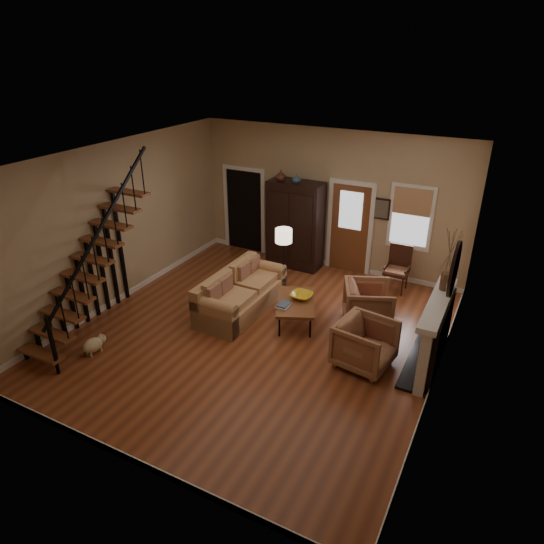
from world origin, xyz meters
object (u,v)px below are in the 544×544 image
at_px(armoire, 295,225).
at_px(armchair_left, 365,344).
at_px(sofa, 241,292).
at_px(floor_lamp, 283,263).
at_px(side_chair, 397,269).
at_px(coffee_table, 296,311).
at_px(armchair_right, 368,304).

bearing_deg(armoire, armchair_left, -48.61).
bearing_deg(sofa, armchair_left, -12.17).
height_order(floor_lamp, side_chair, floor_lamp).
xyz_separation_m(armoire, floor_lamp, (0.44, -1.53, -0.28)).
xyz_separation_m(armoire, coffee_table, (1.16, -2.43, -0.81)).
relative_size(armchair_left, armchair_right, 0.99).
height_order(coffee_table, armchair_left, armchair_left).
distance_m(armoire, sofa, 2.60).
height_order(armoire, armchair_left, armoire).
bearing_deg(floor_lamp, armchair_right, -7.86).
bearing_deg(armchair_left, armchair_right, 23.89).
bearing_deg(side_chair, armoire, 175.52).
distance_m(sofa, armchair_left, 2.88).
xyz_separation_m(floor_lamp, side_chair, (2.11, 1.33, -0.26)).
xyz_separation_m(sofa, armchair_left, (2.81, -0.64, 0.00)).
height_order(sofa, armchair_right, armchair_right).
distance_m(sofa, floor_lamp, 1.14).
xyz_separation_m(sofa, coffee_table, (1.18, 0.09, -0.18)).
height_order(coffee_table, side_chair, side_chair).
height_order(sofa, armchair_left, armchair_left).
relative_size(armchair_left, side_chair, 0.89).
xyz_separation_m(armoire, side_chair, (2.55, -0.20, -0.54)).
height_order(armchair_left, armchair_right, armchair_right).
bearing_deg(floor_lamp, coffee_table, -51.38).
height_order(armoire, sofa, armoire).
distance_m(coffee_table, floor_lamp, 1.27).
bearing_deg(armchair_left, coffee_table, 74.48).
distance_m(coffee_table, armchair_right, 1.42).
bearing_deg(armchair_right, armchair_left, 172.16).
bearing_deg(armoire, side_chair, -4.48).
xyz_separation_m(armchair_left, floor_lamp, (-2.35, 1.63, 0.35)).
xyz_separation_m(sofa, floor_lamp, (0.46, 0.99, 0.35)).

